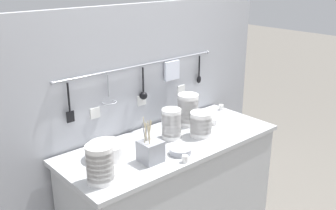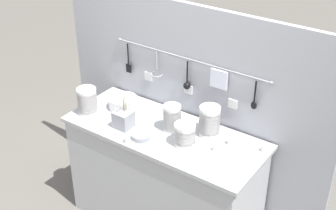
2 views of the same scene
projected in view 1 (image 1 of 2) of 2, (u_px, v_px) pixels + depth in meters
The scene contains 13 objects.
counter at pixel (171, 199), 2.76m from camera, with size 1.52×0.62×0.90m.
back_wall at pixel (140, 128), 2.86m from camera, with size 2.32×0.11×1.77m.
bowl_stack_short_front at pixel (201, 124), 2.68m from camera, with size 0.15×0.15×0.17m.
bowl_stack_back_corner at pixel (188, 109), 2.86m from camera, with size 0.15×0.15×0.23m.
bowl_stack_tall_left at pixel (100, 164), 2.09m from camera, with size 0.15×0.15×0.22m.
bowl_stack_nested_right at pixel (171, 124), 2.63m from camera, with size 0.13×0.13×0.21m.
plate_stack at pixel (106, 151), 2.37m from camera, with size 0.22×0.22×0.09m.
steel_mixing_bowl at pixel (180, 151), 2.43m from camera, with size 0.14×0.14×0.04m.
cutlery_caddy at pixel (150, 151), 2.33m from camera, with size 0.13×0.13×0.28m.
cup_front_right at pixel (221, 107), 3.17m from camera, with size 0.04×0.04×0.04m.
cup_front_left at pixel (214, 122), 2.87m from camera, with size 0.04×0.04×0.04m.
cup_back_left at pixel (206, 116), 2.99m from camera, with size 0.04×0.04×0.04m.
cup_mid_row at pixel (185, 159), 2.33m from camera, with size 0.04×0.04×0.04m.
Camera 1 is at (-1.58, -1.77, 2.01)m, focal length 42.00 mm.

